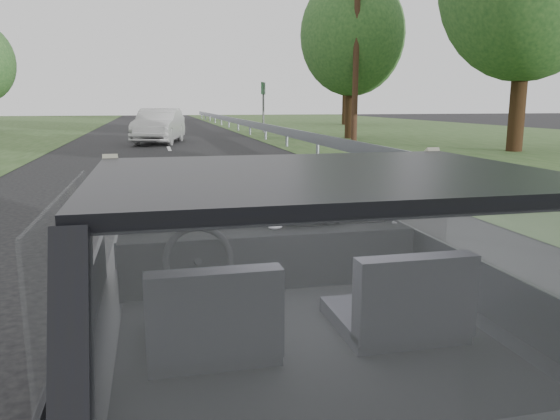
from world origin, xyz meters
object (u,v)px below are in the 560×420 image
other_car (159,126)px  cat (309,212)px  subject_car (293,315)px  highway_sign (263,108)px  utility_pole (356,50)px

other_car → cat: bearing=-76.8°
subject_car → cat: size_ratio=7.42×
highway_sign → other_car: bearing=-108.7°
cat → highway_sign: highway_sign is taller
subject_car → utility_pole: 21.65m
cat → other_car: bearing=87.8°
subject_car → other_car: 21.07m
cat → highway_sign: size_ratio=0.20×
subject_car → utility_pole: size_ratio=0.53×
highway_sign → utility_pole: size_ratio=0.36×
subject_car → other_car: bearing=90.8°
other_car → highway_sign: 8.98m
subject_car → other_car: subject_car is taller
subject_car → cat: 0.74m
cat → other_car: other_car is taller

